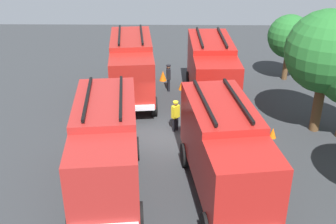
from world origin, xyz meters
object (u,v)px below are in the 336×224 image
at_px(fire_truck_1, 106,144).
at_px(fire_truck_3, 225,148).
at_px(traffic_cone_0, 163,76).
at_px(tree_1, 327,52).
at_px(traffic_cone_2, 273,133).
at_px(fire_truck_0, 132,65).
at_px(firefighter_2, 169,76).
at_px(fire_truck_2, 212,68).
at_px(firefighter_0, 83,103).
at_px(firefighter_1, 176,114).
at_px(traffic_cone_1, 182,85).
at_px(tree_0, 290,37).

height_order(fire_truck_1, fire_truck_3, same).
height_order(fire_truck_1, traffic_cone_0, fire_truck_1).
relative_size(tree_1, traffic_cone_2, 11.54).
relative_size(fire_truck_1, tree_1, 1.14).
distance_m(fire_truck_3, traffic_cone_0, 13.20).
distance_m(fire_truck_0, firefighter_2, 2.76).
relative_size(fire_truck_0, fire_truck_2, 1.02).
bearing_deg(fire_truck_2, fire_truck_1, -30.81).
bearing_deg(fire_truck_1, firefighter_0, -166.11).
bearing_deg(firefighter_2, firefighter_1, 88.48).
distance_m(tree_1, traffic_cone_2, 4.86).
bearing_deg(fire_truck_3, tree_1, 127.31).
distance_m(fire_truck_0, tree_1, 11.30).
bearing_deg(tree_1, fire_truck_0, -112.26).
bearing_deg(traffic_cone_1, fire_truck_1, -16.74).
bearing_deg(fire_truck_0, firefighter_2, 110.14).
distance_m(fire_truck_2, tree_0, 6.79).
bearing_deg(tree_1, fire_truck_1, -62.55).
relative_size(fire_truck_2, fire_truck_3, 0.97).
height_order(firefighter_2, tree_1, tree_1).
bearing_deg(fire_truck_0, fire_truck_3, 19.35).
height_order(firefighter_2, traffic_cone_0, firefighter_2).
xyz_separation_m(firefighter_1, traffic_cone_0, (-7.34, -0.87, -0.61)).
relative_size(fire_truck_3, firefighter_0, 4.06).
relative_size(fire_truck_1, traffic_cone_2, 13.14).
height_order(firefighter_0, firefighter_1, firefighter_0).
bearing_deg(tree_1, traffic_cone_2, -69.55).
distance_m(firefighter_0, tree_0, 14.63).
relative_size(fire_truck_1, traffic_cone_1, 12.77).
relative_size(fire_truck_0, tree_1, 1.14).
bearing_deg(firefighter_2, tree_1, 140.21).
bearing_deg(traffic_cone_0, traffic_cone_2, 36.60).
distance_m(fire_truck_3, firefighter_2, 11.27).
bearing_deg(firefighter_1, fire_truck_0, -11.45).
bearing_deg(fire_truck_3, firefighter_0, -140.63).
distance_m(firefighter_0, traffic_cone_0, 7.58).
relative_size(firefighter_2, traffic_cone_2, 3.17).
distance_m(firefighter_2, traffic_cone_1, 1.15).
bearing_deg(tree_1, firefighter_1, -88.32).
xyz_separation_m(tree_0, tree_1, (7.52, -0.18, 1.32)).
bearing_deg(fire_truck_3, fire_truck_1, -100.98).
bearing_deg(fire_truck_2, firefighter_0, -71.28).
relative_size(fire_truck_2, traffic_cone_2, 12.87).
distance_m(fire_truck_3, firefighter_1, 5.89).
xyz_separation_m(fire_truck_1, traffic_cone_1, (-10.90, 3.28, -1.86)).
bearing_deg(firefighter_0, fire_truck_1, 163.42).
xyz_separation_m(fire_truck_2, traffic_cone_0, (-3.43, -3.05, -1.79)).
xyz_separation_m(firefighter_2, traffic_cone_2, (6.21, 5.55, -0.73)).
height_order(firefighter_2, traffic_cone_2, firefighter_2).
xyz_separation_m(fire_truck_1, fire_truck_3, (0.25, 4.82, 0.00)).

